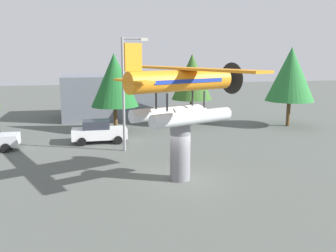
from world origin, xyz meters
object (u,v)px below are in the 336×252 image
tree_center_back (192,77)px  storefront_building (113,96)px  tree_far_east (291,74)px  tree_east (114,80)px  car_mid_white (99,131)px  floatplane_monument (183,90)px  streetlight_primary (126,86)px  display_pedestal (180,151)px

tree_center_back → storefront_building: bearing=136.9°
tree_center_back → tree_far_east: (8.88, -2.58, 0.28)m
storefront_building → tree_east: size_ratio=1.57×
car_mid_white → floatplane_monument: bearing=-67.1°
storefront_building → streetlight_primary: bearing=-90.8°
car_mid_white → streetlight_primary: (1.89, -2.92, 3.69)m
floatplane_monument → tree_far_east: tree_far_east is taller
tree_east → tree_far_east: bearing=-3.6°
tree_far_east → floatplane_monument: bearing=-137.4°
floatplane_monument → storefront_building: 22.20m
display_pedestal → floatplane_monument: size_ratio=0.32×
streetlight_primary → tree_far_east: streetlight_primary is taller
floatplane_monument → storefront_building: bearing=73.0°
tree_far_east → storefront_building: bearing=150.1°
streetlight_primary → tree_center_back: (7.23, 8.54, 0.08)m
floatplane_monument → tree_east: bearing=77.9°
car_mid_white → tree_center_back: (9.11, 5.62, 3.77)m
streetlight_primary → car_mid_white: bearing=122.9°
floatplane_monument → tree_center_back: size_ratio=1.47×
storefront_building → tree_center_back: 9.91m
floatplane_monument → car_mid_white: floatplane_monument is taller
floatplane_monument → tree_center_back: bearing=49.7°
streetlight_primary → storefront_building: (0.20, 15.12, -2.29)m
car_mid_white → tree_far_east: (18.00, 3.04, 4.05)m
display_pedestal → floatplane_monument: bearing=22.3°
floatplane_monument → car_mid_white: 11.31m
display_pedestal → tree_center_back: bearing=71.6°
tree_center_back → floatplane_monument: bearing=-108.0°
tree_east → tree_far_east: size_ratio=0.92×
display_pedestal → car_mid_white: (-3.99, 9.80, -0.73)m
streetlight_primary → floatplane_monument: bearing=-72.0°
floatplane_monument → streetlight_primary: bearing=85.7°
storefront_building → car_mid_white: bearing=-99.7°
streetlight_primary → storefront_building: size_ratio=0.73×
floatplane_monument → tree_east: floatplane_monument is taller
storefront_building → tree_center_back: bearing=-43.1°
car_mid_white → tree_far_east: bearing=9.6°
tree_far_east → car_mid_white: bearing=-170.4°
floatplane_monument → tree_far_east: bearing=20.4°
floatplane_monument → streetlight_primary: (-2.22, 6.83, -0.31)m
streetlight_primary → storefront_building: bearing=89.2°
tree_east → display_pedestal: bearing=-80.3°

